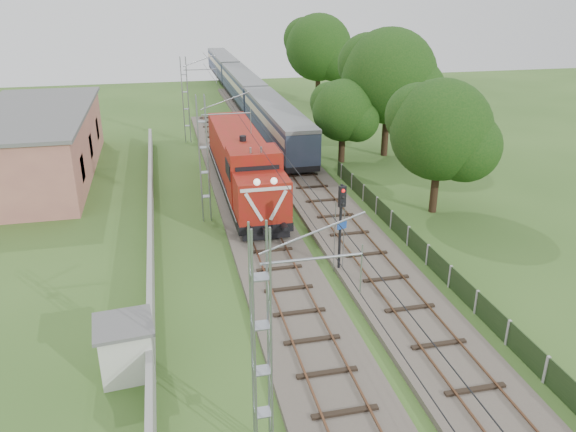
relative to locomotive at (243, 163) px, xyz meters
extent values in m
plane|color=#355620|center=(0.00, -16.21, -2.37)|extent=(140.00, 140.00, 0.00)
cube|color=#6B6054|center=(0.00, -9.21, -2.22)|extent=(4.20, 70.00, 0.30)
cube|color=black|center=(0.00, -9.21, -2.02)|extent=(2.40, 70.00, 0.10)
cube|color=brown|center=(-0.85, -9.21, -1.94)|extent=(0.08, 70.00, 0.05)
cube|color=brown|center=(0.85, -9.21, -1.94)|extent=(0.08, 70.00, 0.05)
cube|color=#6B6054|center=(5.00, 3.79, -2.22)|extent=(4.20, 80.00, 0.30)
cube|color=black|center=(5.00, 3.79, -2.02)|extent=(2.40, 80.00, 0.10)
cube|color=brown|center=(4.15, 3.79, -1.94)|extent=(0.08, 80.00, 0.05)
cube|color=brown|center=(5.85, 3.79, -1.94)|extent=(0.08, 80.00, 0.05)
cylinder|color=gray|center=(-1.50, -24.21, 4.43)|extent=(3.00, 0.08, 0.08)
cylinder|color=gray|center=(-1.50, -4.21, 4.43)|extent=(3.00, 0.08, 0.08)
cylinder|color=gray|center=(-1.50, 15.79, 4.43)|extent=(3.00, 0.08, 0.08)
cylinder|color=black|center=(0.00, -4.21, 3.13)|extent=(0.03, 70.00, 0.03)
cylinder|color=black|center=(0.00, -4.21, 4.43)|extent=(0.03, 70.00, 0.03)
cube|color=#9E9E99|center=(-6.50, -4.21, -1.62)|extent=(0.25, 40.00, 1.50)
cube|color=tan|center=(-15.00, 7.79, 0.13)|extent=(8.00, 20.00, 5.00)
cube|color=#606060|center=(-15.00, 7.79, 2.73)|extent=(8.40, 20.40, 0.25)
cube|color=black|center=(-11.05, 1.79, -0.17)|extent=(0.10, 1.60, 1.80)
cube|color=black|center=(-11.05, 7.79, -0.17)|extent=(0.10, 1.60, 1.80)
cube|color=black|center=(-11.05, 13.79, -0.17)|extent=(0.10, 1.60, 1.80)
cube|color=black|center=(8.00, -13.21, -1.77)|extent=(0.05, 32.00, 1.15)
cube|color=#9E9E99|center=(8.00, 1.79, -1.77)|extent=(0.12, 0.12, 1.20)
cube|color=black|center=(0.00, 0.13, -1.33)|extent=(3.21, 18.17, 0.53)
cube|color=black|center=(0.00, -5.75, -1.65)|extent=(2.35, 3.85, 0.53)
cube|color=black|center=(0.00, 6.01, -1.65)|extent=(2.35, 3.85, 0.53)
cube|color=black|center=(0.00, -8.85, -1.75)|extent=(2.78, 0.27, 0.37)
cube|color=maroon|center=(0.00, -7.62, 0.17)|extent=(3.10, 2.67, 2.46)
sphere|color=white|center=(-0.48, -8.90, 1.56)|extent=(0.38, 0.38, 0.38)
sphere|color=white|center=(0.48, -8.90, 1.56)|extent=(0.38, 0.38, 0.38)
cube|color=silver|center=(-0.69, -8.97, 0.12)|extent=(1.07, 0.06, 1.79)
cube|color=silver|center=(0.69, -8.97, 0.12)|extent=(1.07, 0.06, 1.79)
cube|color=silver|center=(0.00, -8.97, 1.13)|extent=(2.89, 0.06, 0.19)
cube|color=maroon|center=(0.00, -5.00, 0.65)|extent=(3.21, 2.56, 3.42)
cube|color=black|center=(0.00, -6.30, 1.18)|extent=(2.67, 0.06, 0.96)
cube|color=maroon|center=(0.00, 2.75, 0.33)|extent=(2.99, 12.93, 2.78)
cylinder|color=black|center=(0.00, -0.51, 1.88)|extent=(0.47, 0.47, 0.43)
cylinder|color=gray|center=(-0.32, -5.85, 2.52)|extent=(0.13, 0.13, 0.37)
cylinder|color=gray|center=(0.32, -5.85, 2.52)|extent=(0.13, 0.13, 0.37)
cube|color=black|center=(5.00, 12.28, -1.50)|extent=(2.69, 20.41, 0.46)
cube|color=#333B55|center=(5.00, 12.28, -0.01)|extent=(2.78, 20.41, 2.50)
cube|color=#BFB294|center=(5.00, 12.28, 0.45)|extent=(2.82, 19.59, 0.70)
cube|color=slate|center=(5.00, 12.28, 1.38)|extent=(2.83, 20.41, 0.32)
cube|color=black|center=(5.00, 33.62, -1.50)|extent=(2.69, 20.41, 0.46)
cube|color=#333B55|center=(5.00, 33.62, -0.01)|extent=(2.78, 20.41, 2.50)
cube|color=#BFB294|center=(5.00, 33.62, 0.45)|extent=(2.82, 19.59, 0.70)
cube|color=slate|center=(5.00, 33.62, 1.38)|extent=(2.83, 20.41, 0.32)
cube|color=black|center=(5.00, 54.95, -1.50)|extent=(2.69, 20.41, 0.46)
cube|color=#333B55|center=(5.00, 54.95, -0.01)|extent=(2.78, 20.41, 2.50)
cube|color=#BFB294|center=(5.00, 54.95, 0.45)|extent=(2.82, 19.59, 0.70)
cube|color=slate|center=(5.00, 54.95, 1.38)|extent=(2.83, 20.41, 0.32)
cylinder|color=black|center=(3.07, -13.01, 0.09)|extent=(0.14, 0.14, 4.91)
cube|color=black|center=(3.07, -13.16, 1.96)|extent=(0.39, 0.29, 1.08)
sphere|color=red|center=(3.07, -13.27, 2.30)|extent=(0.18, 0.18, 0.18)
sphere|color=black|center=(3.07, -13.27, 1.96)|extent=(0.18, 0.18, 0.18)
sphere|color=black|center=(3.07, -13.27, 1.61)|extent=(0.18, 0.18, 0.18)
cube|color=#19419B|center=(3.12, -13.13, 0.38)|extent=(0.54, 0.18, 0.39)
cube|color=silver|center=(-7.40, -19.09, -1.32)|extent=(2.07, 2.07, 2.10)
cube|color=#606060|center=(-7.40, -19.09, -0.17)|extent=(2.39, 2.39, 0.14)
cylinder|color=#3E2819|center=(11.81, -6.12, -0.40)|extent=(0.51, 0.51, 3.94)
sphere|color=#13380F|center=(11.81, -6.12, 3.19)|extent=(6.45, 6.45, 6.45)
sphere|color=#13380F|center=(13.10, -7.09, 2.29)|extent=(4.51, 4.51, 4.51)
sphere|color=#13380F|center=(10.68, -4.99, 3.90)|extent=(4.19, 4.19, 4.19)
cylinder|color=#3E2819|center=(13.73, 7.31, 0.09)|extent=(0.59, 0.59, 4.91)
sphere|color=#13380F|center=(13.73, 7.31, 4.55)|extent=(8.03, 8.03, 8.03)
sphere|color=#13380F|center=(15.34, 6.10, 3.44)|extent=(5.62, 5.62, 5.62)
sphere|color=#13380F|center=(12.33, 8.71, 5.44)|extent=(5.22, 5.22, 5.22)
cylinder|color=#3E2819|center=(9.41, 6.25, -0.80)|extent=(0.55, 0.55, 3.14)
sphere|color=#13380F|center=(9.41, 6.25, 2.06)|extent=(5.14, 5.14, 5.14)
sphere|color=#13380F|center=(10.44, 5.48, 1.34)|extent=(3.60, 3.60, 3.60)
sphere|color=#13380F|center=(8.52, 7.14, 2.63)|extent=(3.34, 3.34, 3.34)
cylinder|color=#3E2819|center=(14.26, 31.23, 0.11)|extent=(0.61, 0.61, 4.96)
sphere|color=#13380F|center=(14.26, 31.23, 4.62)|extent=(8.11, 8.11, 8.11)
sphere|color=#13380F|center=(15.88, 30.02, 3.49)|extent=(5.68, 5.68, 5.68)
sphere|color=#13380F|center=(12.84, 32.65, 5.52)|extent=(5.27, 5.27, 5.27)
camera|label=1|loc=(-5.31, -37.93, 11.58)|focal=35.00mm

